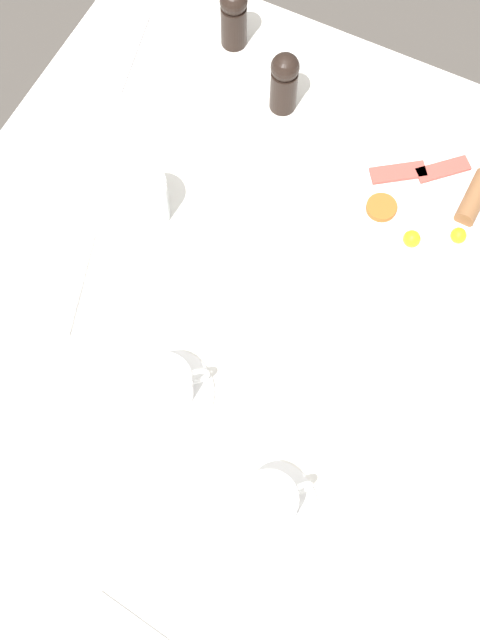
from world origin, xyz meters
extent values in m
plane|color=#4C4742|center=(0.00, 0.00, 0.00)|extent=(8.00, 8.00, 0.00)
cube|color=silver|center=(0.00, 0.00, 0.76)|extent=(1.01, 1.15, 0.03)
cylinder|color=brown|center=(0.46, -0.53, 0.37)|extent=(0.04, 0.04, 0.75)
cylinder|color=white|center=(-0.17, -0.31, 0.78)|extent=(0.28, 0.28, 0.01)
cylinder|color=white|center=(-0.17, -0.24, 0.79)|extent=(0.06, 0.06, 0.00)
sphere|color=yellow|center=(-0.17, -0.24, 0.80)|extent=(0.03, 0.03, 0.03)
cylinder|color=white|center=(-0.24, -0.27, 0.79)|extent=(0.06, 0.06, 0.00)
sphere|color=yellow|center=(-0.24, -0.27, 0.80)|extent=(0.02, 0.02, 0.02)
cylinder|color=brown|center=(-0.23, -0.35, 0.81)|extent=(0.03, 0.09, 0.03)
cube|color=#B74C42|center=(-0.17, -0.38, 0.79)|extent=(0.08, 0.08, 0.01)
cube|color=#B74C42|center=(-0.11, -0.34, 0.79)|extent=(0.09, 0.08, 0.01)
cylinder|color=#D16023|center=(-0.11, -0.27, 0.80)|extent=(0.05, 0.05, 0.01)
cylinder|color=white|center=(-0.16, 0.23, 0.78)|extent=(0.14, 0.14, 0.01)
cylinder|color=white|center=(-0.16, 0.23, 0.82)|extent=(0.08, 0.08, 0.06)
cylinder|color=tan|center=(-0.16, 0.23, 0.81)|extent=(0.07, 0.07, 0.05)
torus|color=white|center=(-0.18, 0.19, 0.82)|extent=(0.03, 0.04, 0.05)
cylinder|color=white|center=(0.05, 0.14, 0.78)|extent=(0.14, 0.14, 0.01)
cylinder|color=white|center=(0.05, 0.14, 0.82)|extent=(0.08, 0.08, 0.06)
cylinder|color=tan|center=(0.05, 0.14, 0.81)|extent=(0.07, 0.07, 0.05)
torus|color=white|center=(0.01, 0.11, 0.82)|extent=(0.04, 0.04, 0.05)
cylinder|color=white|center=(0.22, -0.10, 0.82)|extent=(0.07, 0.07, 0.09)
cylinder|color=black|center=(0.25, -0.47, 0.82)|extent=(0.04, 0.04, 0.08)
sphere|color=black|center=(0.25, -0.47, 0.88)|extent=(0.05, 0.05, 0.05)
cylinder|color=black|center=(0.12, -0.39, 0.82)|extent=(0.04, 0.04, 0.08)
sphere|color=black|center=(0.12, -0.39, 0.88)|extent=(0.05, 0.05, 0.05)
cube|color=white|center=(0.30, 0.07, 0.78)|extent=(0.17, 0.21, 0.01)
cube|color=silver|center=(0.06, -0.09, 0.78)|extent=(0.08, 0.17, 0.00)
cube|color=silver|center=(-0.14, 0.00, 0.78)|extent=(0.17, 0.15, 0.00)
cube|color=silver|center=(-0.09, 0.44, 0.78)|extent=(0.17, 0.03, 0.00)
cube|color=silver|center=(0.39, -0.37, 0.78)|extent=(0.05, 0.17, 0.00)
camera|label=1|loc=(-0.23, 0.46, 1.99)|focal=50.00mm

